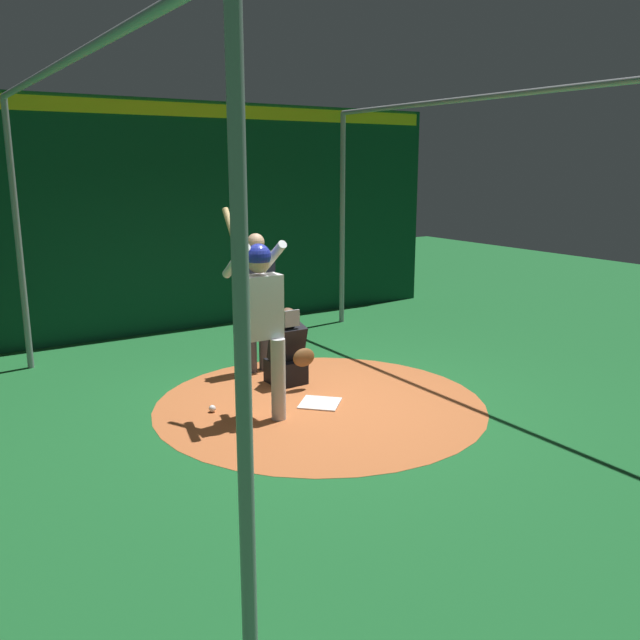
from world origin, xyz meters
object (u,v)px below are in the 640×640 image
object	(u,v)px
catcher	(288,355)
home_plate	(320,403)
batter	(259,314)
umpire	(257,295)
baseball_0	(212,408)

from	to	relation	value
catcher	home_plate	bearing A→B (deg)	-3.83
batter	home_plate	bearing A→B (deg)	91.29
home_plate	umpire	distance (m)	1.75
batter	umpire	xyz separation A→B (m)	(-1.47, 0.73, -0.12)
batter	umpire	bearing A→B (deg)	153.66
home_plate	baseball_0	xyz separation A→B (m)	(-0.40, -1.10, 0.03)
home_plate	catcher	world-z (taller)	catcher
batter	catcher	xyz separation A→B (m)	(-0.81, 0.79, -0.75)
catcher	baseball_0	distance (m)	1.26
umpire	home_plate	bearing A→B (deg)	0.37
batter	baseball_0	bearing A→B (deg)	-138.82
catcher	baseball_0	bearing A→B (deg)	-71.05
home_plate	batter	world-z (taller)	batter
baseball_0	home_plate	bearing A→B (deg)	70.04
batter	catcher	world-z (taller)	batter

